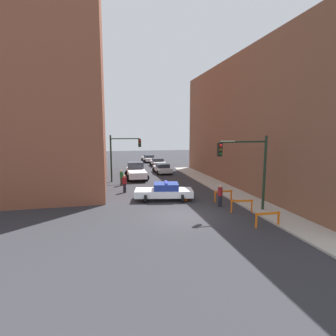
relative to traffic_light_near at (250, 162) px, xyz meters
name	(u,v)px	position (x,y,z in m)	size (l,w,h in m)	color
ground_plane	(182,216)	(-4.73, 0.11, -3.53)	(120.00, 120.00, 0.00)	#2D2D33
sidewalk_right	(265,209)	(1.47, 0.11, -3.47)	(2.40, 44.00, 0.12)	#B2ADA3
building_corner_left	(32,70)	(-16.73, 14.11, 8.26)	(14.00, 20.00, 23.58)	brown
building_right	(286,123)	(8.67, 8.11, 2.93)	(12.00, 28.00, 12.92)	brown
traffic_light_near	(250,162)	(0.00, 0.00, 0.00)	(3.64, 0.35, 5.20)	black
traffic_light_far	(121,151)	(-8.03, 13.47, -0.13)	(3.44, 0.35, 5.20)	black
police_car	(164,191)	(-5.01, 4.51, -2.81)	(4.96, 2.90, 1.52)	white
white_truck	(136,171)	(-6.24, 14.92, -2.62)	(2.71, 5.44, 1.90)	silver
parked_car_near	(162,168)	(-2.37, 18.07, -2.86)	(2.34, 4.34, 1.31)	silver
parked_car_mid	(158,162)	(-1.69, 25.22, -2.86)	(2.31, 4.32, 1.31)	silver
parked_car_far	(149,158)	(-2.19, 31.47, -2.86)	(2.48, 4.42, 1.31)	silver
pedestrian_crossing	(125,183)	(-8.04, 7.87, -2.67)	(0.47, 0.47, 1.66)	black
pedestrian_corner	(122,177)	(-8.14, 11.10, -2.67)	(0.51, 0.51, 1.66)	#382D23
pedestrian_sidewalk	(220,195)	(-1.31, 1.78, -2.67)	(0.46, 0.46, 1.66)	black
barrier_front	(268,217)	(-0.38, -2.89, -2.91)	(1.60, 0.21, 0.90)	orange
barrier_mid	(242,204)	(-0.47, 0.02, -2.91)	(1.59, 0.40, 0.90)	orange
barrier_back	(223,194)	(-0.49, 2.97, -2.91)	(1.60, 0.26, 0.90)	orange
traffic_cone	(186,197)	(-3.37, 3.80, -3.21)	(0.36, 0.36, 0.66)	black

